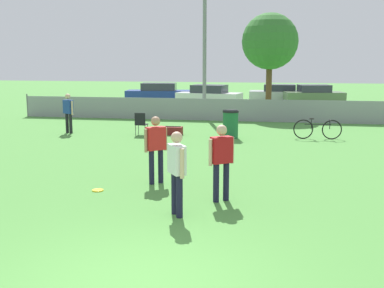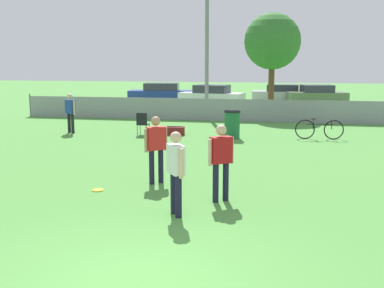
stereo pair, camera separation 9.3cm
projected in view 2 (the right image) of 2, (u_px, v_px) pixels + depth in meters
ground_plane at (133, 286)px, 6.49m from camera, size 120.00×120.00×0.00m
fence_backline at (245, 110)px, 23.80m from camera, size 23.29×0.07×1.21m
light_pole at (207, 8)px, 25.10m from camera, size 0.90×0.36×9.79m
tree_near_pole at (272, 42)px, 25.82m from camera, size 3.03×3.03×5.52m
player_thrower_red at (156, 144)px, 11.72m from camera, size 0.49×0.47×1.66m
player_defender_red at (221, 157)px, 10.22m from camera, size 0.50×0.45×1.66m
player_receiver_white at (176, 167)px, 9.26m from camera, size 0.44×0.52×1.66m
spectator_in_blue at (70, 110)px, 19.94m from camera, size 0.53×0.40×1.64m
frisbee_disc at (98, 190)px, 11.22m from camera, size 0.27×0.27×0.03m
folding_chair_sideline at (143, 122)px, 19.46m from camera, size 0.44×0.44×0.91m
bicycle_sideline at (319, 129)px, 18.41m from camera, size 1.83×0.44×0.81m
trash_bin at (232, 124)px, 18.67m from camera, size 0.63×0.63×1.09m
gear_bag_sideline at (175, 131)px, 19.55m from camera, size 0.74×0.41×0.36m
parked_car_blue at (162, 93)px, 33.85m from camera, size 4.75×2.28×1.42m
parked_car_white at (212, 96)px, 31.77m from camera, size 4.41×2.47×1.39m
parked_car_silver at (282, 94)px, 34.35m from camera, size 4.24×1.81×1.29m
parked_car_olive at (317, 95)px, 32.65m from camera, size 4.18×2.52×1.35m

